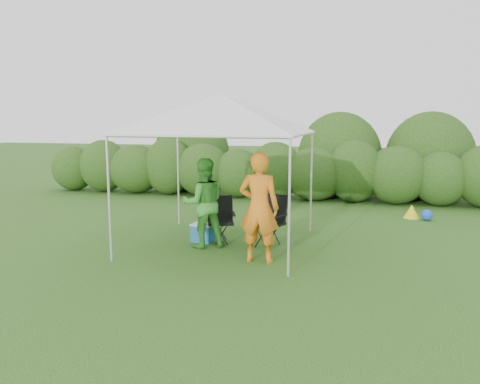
% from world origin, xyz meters
% --- Properties ---
extents(ground, '(70.00, 70.00, 0.00)m').
position_xyz_m(ground, '(0.00, 0.00, 0.00)').
color(ground, '#36641F').
extents(hedge, '(15.53, 1.53, 1.80)m').
position_xyz_m(hedge, '(0.11, 6.00, 0.82)').
color(hedge, '#2F541A').
rests_on(hedge, ground).
extents(canopy, '(3.10, 3.10, 2.83)m').
position_xyz_m(canopy, '(0.00, 0.50, 2.46)').
color(canopy, silver).
rests_on(canopy, ground).
extents(chair_right, '(0.72, 0.70, 0.96)m').
position_xyz_m(chair_right, '(0.88, 0.73, 0.54)').
color(chair_right, black).
rests_on(chair_right, ground).
extents(chair_left, '(0.66, 0.64, 0.89)m').
position_xyz_m(chair_left, '(-0.12, 0.75, 0.50)').
color(chair_left, black).
rests_on(chair_left, ground).
extents(man, '(0.68, 0.44, 1.85)m').
position_xyz_m(man, '(0.90, -0.38, 0.92)').
color(man, orange).
rests_on(man, ground).
extents(woman, '(1.01, 0.94, 1.67)m').
position_xyz_m(woman, '(-0.30, 0.28, 0.83)').
color(woman, green).
rests_on(woman, ground).
extents(cooler, '(0.47, 0.37, 0.36)m').
position_xyz_m(cooler, '(-0.44, 0.62, 0.18)').
color(cooler, '#22659E').
rests_on(cooler, ground).
extents(bottle, '(0.07, 0.07, 0.27)m').
position_xyz_m(bottle, '(-0.38, 0.58, 0.49)').
color(bottle, '#592D0C').
rests_on(bottle, cooler).
extents(lawn_toy, '(0.65, 0.54, 0.33)m').
position_xyz_m(lawn_toy, '(3.82, 3.99, 0.15)').
color(lawn_toy, yellow).
rests_on(lawn_toy, ground).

